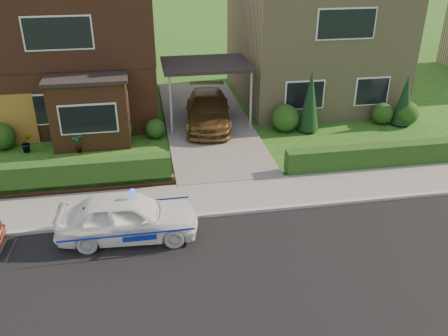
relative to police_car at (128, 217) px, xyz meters
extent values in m
plane|color=#205416|center=(3.48, -2.40, -0.67)|extent=(120.00, 120.00, 0.00)
cube|color=black|center=(3.48, -2.40, -0.67)|extent=(60.00, 6.00, 0.02)
cube|color=#9E9993|center=(3.48, 0.65, -0.61)|extent=(60.00, 0.16, 0.12)
cube|color=slate|center=(3.48, 1.70, -0.62)|extent=(60.00, 2.00, 0.10)
cube|color=#666059|center=(3.48, 8.60, -0.61)|extent=(3.80, 12.00, 0.12)
cube|color=brown|center=(-2.32, 11.60, 2.23)|extent=(7.20, 8.00, 5.80)
cube|color=white|center=(-3.90, 7.58, 0.73)|extent=(1.80, 0.08, 1.30)
cube|color=white|center=(-0.73, 7.58, 0.73)|extent=(1.60, 0.08, 1.30)
cube|color=white|center=(-2.32, 7.58, 3.73)|extent=(2.60, 0.08, 1.30)
cube|color=black|center=(-2.32, 11.60, 3.68)|extent=(7.26, 8.06, 2.90)
cube|color=brown|center=(-1.45, 6.90, 0.68)|extent=(3.00, 1.40, 2.70)
cube|color=black|center=(-1.45, 6.90, 2.10)|extent=(3.20, 1.60, 0.14)
cube|color=tan|center=(9.28, 11.60, 2.23)|extent=(7.20, 8.00, 5.80)
cube|color=white|center=(7.70, 7.58, 0.73)|extent=(1.80, 0.08, 1.30)
cube|color=white|center=(10.87, 7.58, 0.73)|extent=(1.60, 0.08, 1.30)
cube|color=white|center=(9.28, 7.58, 3.73)|extent=(2.60, 0.08, 1.30)
cube|color=black|center=(3.48, 8.60, 2.03)|extent=(3.80, 3.00, 0.14)
cylinder|color=gray|center=(1.78, 7.20, 0.68)|extent=(0.10, 0.10, 2.70)
cylinder|color=gray|center=(5.18, 7.20, 0.68)|extent=(0.10, 0.10, 2.70)
cube|color=brown|center=(-4.77, 7.56, 0.38)|extent=(2.20, 0.10, 2.10)
cube|color=brown|center=(-2.32, 2.90, -0.49)|extent=(7.70, 0.25, 0.36)
cube|color=#163811|center=(-2.32, 3.05, -0.67)|extent=(7.50, 0.55, 0.90)
cube|color=#163811|center=(9.28, 2.95, -0.67)|extent=(7.50, 0.55, 0.80)
sphere|color=#163811|center=(-5.02, 7.10, -0.13)|extent=(1.08, 1.08, 1.08)
sphere|color=#163811|center=(-0.52, 6.90, -0.01)|extent=(1.32, 1.32, 1.32)
sphere|color=#163811|center=(1.08, 7.20, -0.25)|extent=(0.84, 0.84, 0.84)
sphere|color=#163811|center=(6.68, 7.00, -0.07)|extent=(1.20, 1.20, 1.20)
sphere|color=#163811|center=(11.28, 7.10, -0.19)|extent=(0.96, 0.96, 0.96)
sphere|color=#163811|center=(12.28, 6.80, -0.13)|extent=(1.08, 1.08, 1.08)
cone|color=black|center=(7.68, 6.80, 0.63)|extent=(0.90, 0.90, 2.60)
cone|color=black|center=(12.08, 6.80, 0.43)|extent=(0.90, 0.90, 2.20)
imported|color=white|center=(0.00, 0.00, 0.00)|extent=(1.82, 4.03, 1.34)
sphere|color=#193FF2|center=(0.20, 0.00, 0.75)|extent=(0.17, 0.17, 0.17)
cube|color=navy|center=(0.00, -0.80, -0.05)|extent=(3.62, 0.02, 0.05)
cube|color=navy|center=(0.00, 0.80, -0.05)|extent=(3.62, 0.01, 0.05)
ellipsoid|color=black|center=(-1.10, -0.10, 0.27)|extent=(0.22, 0.17, 0.21)
sphere|color=white|center=(-1.09, -0.16, 0.26)|extent=(0.11, 0.11, 0.11)
sphere|color=black|center=(-1.08, -0.12, 0.41)|extent=(0.13, 0.13, 0.13)
cone|color=black|center=(-1.13, -0.11, 0.48)|extent=(0.04, 0.04, 0.05)
cone|color=black|center=(-1.04, -0.11, 0.48)|extent=(0.04, 0.04, 0.05)
imported|color=brown|center=(3.45, 8.05, 0.13)|extent=(2.47, 4.89, 1.36)
imported|color=gray|center=(-2.00, 6.22, -0.24)|extent=(0.53, 0.45, 0.86)
imported|color=gray|center=(-3.99, 6.60, -0.28)|extent=(0.51, 0.46, 0.78)
imported|color=gray|center=(0.98, 4.09, -0.34)|extent=(0.40, 0.40, 0.66)
camera|label=1|loc=(0.72, -11.59, 7.20)|focal=38.00mm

